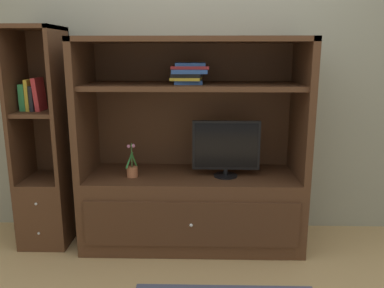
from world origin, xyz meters
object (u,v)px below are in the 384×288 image
Objects in this scene: tv_monitor at (226,148)px; potted_plant at (132,169)px; upright_book_row at (33,96)px; bookshelf_tall at (46,171)px; magazine_stack at (189,73)px; media_console at (192,183)px.

tv_monitor is 1.94× the size of potted_plant.
potted_plant is 0.92m from upright_book_row.
bookshelf_tall is 0.59m from upright_book_row.
potted_plant is 0.75× the size of magazine_stack.
media_console reaches higher than potted_plant.
upright_book_row is (-1.45, 0.05, 0.38)m from tv_monitor.
bookshelf_tall reaches higher than media_console.
bookshelf_tall is at bearing 179.54° from magazine_stack.
bookshelf_tall is (-0.69, 0.09, -0.05)m from potted_plant.
tv_monitor is at bearing 2.04° from potted_plant.
potted_plant is 0.84m from magazine_stack.
media_console reaches higher than tv_monitor.
tv_monitor is 1.45× the size of magazine_stack.
media_console is at bearing 16.84° from magazine_stack.
media_console is 6.42× the size of potted_plant.
bookshelf_tall is (-1.14, 0.00, 0.09)m from media_console.
magazine_stack is (-0.02, -0.01, 0.85)m from media_console.
upright_book_row is at bearing 173.99° from potted_plant.
media_console is 0.40m from tv_monitor.
tv_monitor is 0.73m from potted_plant.
media_console is at bearing 166.35° from tv_monitor.
tv_monitor is at bearing -2.09° from upright_book_row.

